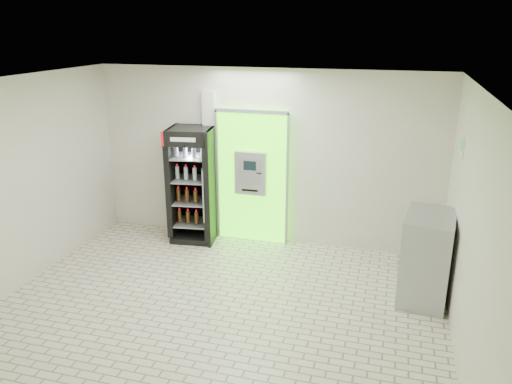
% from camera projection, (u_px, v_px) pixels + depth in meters
% --- Properties ---
extents(ground, '(6.00, 6.00, 0.00)m').
position_uv_depth(ground, '(217.00, 309.00, 6.74)').
color(ground, beige).
rests_on(ground, ground).
extents(room_shell, '(6.00, 6.00, 6.00)m').
position_uv_depth(room_shell, '(213.00, 179.00, 6.16)').
color(room_shell, silver).
rests_on(room_shell, ground).
extents(atm_assembly, '(1.30, 0.24, 2.33)m').
position_uv_depth(atm_assembly, '(252.00, 176.00, 8.62)').
color(atm_assembly, '#4BFF12').
rests_on(atm_assembly, ground).
extents(pillar, '(0.22, 0.11, 2.60)m').
position_uv_depth(pillar, '(211.00, 165.00, 8.82)').
color(pillar, silver).
rests_on(pillar, ground).
extents(beverage_cooler, '(0.85, 0.79, 2.02)m').
position_uv_depth(beverage_cooler, '(194.00, 187.00, 8.72)').
color(beverage_cooler, black).
rests_on(beverage_cooler, ground).
extents(steel_cabinet, '(0.74, 1.01, 1.25)m').
position_uv_depth(steel_cabinet, '(426.00, 258.00, 6.84)').
color(steel_cabinet, '#9EA1A6').
rests_on(steel_cabinet, ground).
extents(exit_sign, '(0.02, 0.22, 0.26)m').
position_uv_depth(exit_sign, '(462.00, 147.00, 6.57)').
color(exit_sign, white).
rests_on(exit_sign, room_shell).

